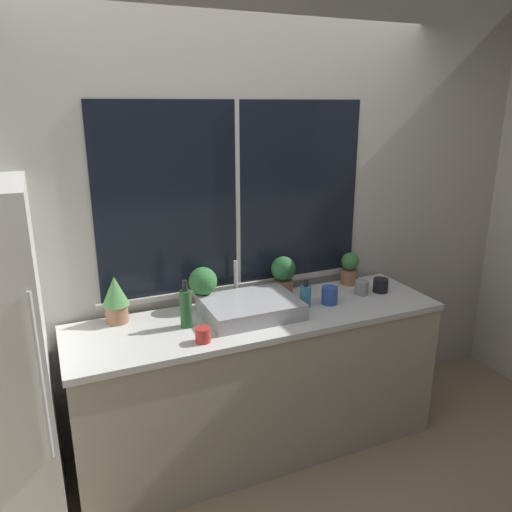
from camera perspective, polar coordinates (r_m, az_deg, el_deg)
The scene contains 15 objects.
ground_plane at distance 3.09m, azimuth 2.82°, elevation -23.92°, with size 14.00×14.00×0.00m, color #937F60.
wall_back at distance 3.01m, azimuth -2.36°, elevation 4.08°, with size 8.00×0.09×2.70m.
wall_right at distance 4.83m, azimuth 17.93°, elevation 8.20°, with size 0.06×7.00×2.70m.
counter at distance 3.04m, azimuth 0.42°, elevation -14.31°, with size 2.14×0.61×0.88m.
sink at distance 2.82m, azimuth -0.62°, elevation -5.86°, with size 0.52×0.45×0.25m.
potted_plant_far_left at distance 2.80m, azimuth -15.76°, elevation -4.61°, with size 0.15×0.15×0.26m.
potted_plant_center_left at distance 2.89m, azimuth -6.08°, elevation -3.23°, with size 0.16×0.16×0.25m.
potted_plant_center_right at distance 3.08m, azimuth 3.14°, elevation -2.06°, with size 0.15×0.15×0.25m.
potted_plant_far_right at distance 3.33m, azimuth 10.68°, elevation -1.37°, with size 0.12×0.12×0.21m.
soap_bottle at distance 2.94m, azimuth 5.66°, elevation -4.54°, with size 0.07×0.07×0.16m.
bottle_tall at distance 2.68m, azimuth -8.02°, elevation -5.86°, with size 0.06×0.06×0.26m.
mug_black at distance 3.25m, azimuth 14.05°, elevation -3.26°, with size 0.09×0.09×0.09m.
mug_blue at distance 3.00m, azimuth 8.40°, elevation -4.47°, with size 0.09×0.09×0.10m.
mug_red at distance 2.53m, azimuth -6.09°, elevation -8.95°, with size 0.08×0.08×0.08m.
mug_grey at distance 3.19m, azimuth 11.97°, elevation -3.55°, with size 0.08×0.08×0.09m.
Camera 1 is at (-1.06, -2.08, 2.03)m, focal length 35.00 mm.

